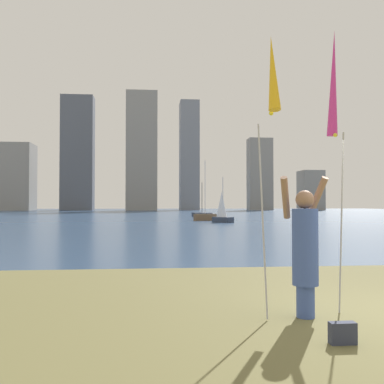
# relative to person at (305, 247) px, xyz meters

# --- Properties ---
(ground) EXTENTS (120.00, 138.00, 0.12)m
(ground) POSITION_rel_person_xyz_m (1.55, 50.84, -1.03)
(ground) COLOR brown
(person) EXTENTS (0.73, 0.54, 1.98)m
(person) POSITION_rel_person_xyz_m (0.00, 0.00, 0.00)
(person) COLOR #3F59A5
(person) RESTS_ON ground
(kite_flag_left) EXTENTS (0.16, 0.96, 3.81)m
(kite_flag_left) POSITION_rel_person_xyz_m (-0.58, -0.42, 2.22)
(kite_flag_left) COLOR #B2B2B7
(kite_flag_left) RESTS_ON ground
(kite_flag_right) EXTENTS (0.16, 0.48, 4.19)m
(kite_flag_right) POSITION_rel_person_xyz_m (0.58, 0.33, 2.35)
(kite_flag_right) COLOR #B2B2B7
(kite_flag_right) RESTS_ON ground
(bag) EXTENTS (0.30, 0.13, 0.25)m
(bag) POSITION_rel_person_xyz_m (0.01, -1.18, -0.85)
(bag) COLOR #33384C
(bag) RESTS_ON ground
(sailboat_2) EXTENTS (1.72, 1.84, 3.78)m
(sailboat_2) POSITION_rel_person_xyz_m (3.78, 30.10, 0.18)
(sailboat_2) COLOR #333D51
(sailboat_2) RESTS_ON ground
(sailboat_7) EXTENTS (2.15, 1.04, 5.53)m
(sailboat_7) POSITION_rel_person_xyz_m (2.85, 34.03, -0.60)
(sailboat_7) COLOR brown
(sailboat_7) RESTS_ON ground
(sailboat_8) EXTENTS (2.35, 2.32, 4.04)m
(sailboat_8) POSITION_rel_person_xyz_m (3.93, 45.55, -0.69)
(sailboat_8) COLOR #333D51
(sailboat_8) RESTS_ON ground
(skyline_tower_0) EXTENTS (7.81, 6.84, 14.54)m
(skyline_tower_0) POSITION_rel_person_xyz_m (-31.53, 92.97, 6.30)
(skyline_tower_0) COLOR gray
(skyline_tower_0) RESTS_ON ground
(skyline_tower_1) EXTENTS (7.04, 4.41, 25.51)m
(skyline_tower_1) POSITION_rel_person_xyz_m (-18.31, 93.99, 11.78)
(skyline_tower_1) COLOR #565B66
(skyline_tower_1) RESTS_ON ground
(skyline_tower_2) EXTENTS (6.78, 3.18, 26.04)m
(skyline_tower_2) POSITION_rel_person_xyz_m (-4.01, 90.31, 12.05)
(skyline_tower_2) COLOR gray
(skyline_tower_2) RESTS_ON ground
(skyline_tower_3) EXTENTS (4.35, 5.67, 25.24)m
(skyline_tower_3) POSITION_rel_person_xyz_m (6.88, 95.93, 11.65)
(skyline_tower_3) COLOR gray
(skyline_tower_3) RESTS_ON ground
(skyline_tower_4) EXTENTS (5.39, 3.76, 16.47)m
(skyline_tower_4) POSITION_rel_person_xyz_m (22.97, 93.23, 7.26)
(skyline_tower_4) COLOR gray
(skyline_tower_4) RESTS_ON ground
(skyline_tower_5) EXTENTS (4.82, 5.44, 8.96)m
(skyline_tower_5) POSITION_rel_person_xyz_m (34.22, 91.02, 3.51)
(skyline_tower_5) COLOR gray
(skyline_tower_5) RESTS_ON ground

